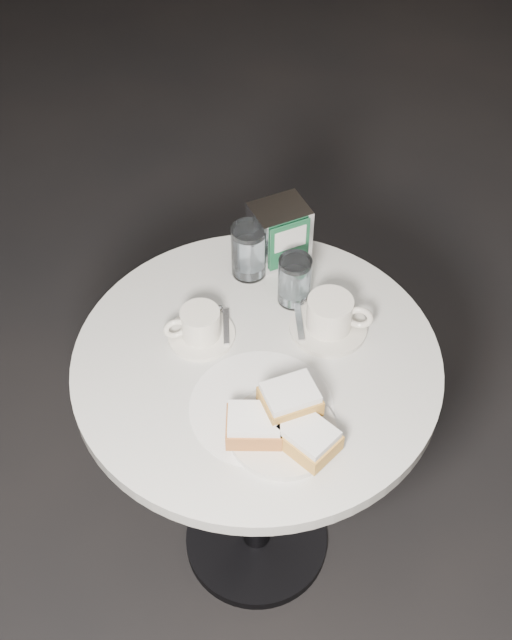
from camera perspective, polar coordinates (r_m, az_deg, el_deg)
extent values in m
plane|color=black|center=(2.14, 0.04, -15.46)|extent=(7.00, 7.00, 0.00)
cylinder|color=black|center=(2.13, 0.04, -15.28)|extent=(0.36, 0.36, 0.03)
cylinder|color=black|center=(1.82, 0.05, -10.31)|extent=(0.07, 0.07, 0.70)
cylinder|color=white|center=(1.52, 0.05, -3.08)|extent=(0.70, 0.70, 0.03)
cylinder|color=white|center=(1.44, 0.39, -6.19)|extent=(0.30, 0.30, 0.00)
cylinder|color=silver|center=(1.40, 1.90, -7.96)|extent=(0.25, 0.25, 0.01)
cube|color=#B97138|center=(1.38, -0.15, -7.62)|extent=(0.10, 0.08, 0.04)
cube|color=white|center=(1.36, -0.15, -7.03)|extent=(0.09, 0.08, 0.01)
cube|color=gold|center=(1.37, 3.72, -8.52)|extent=(0.12, 0.12, 0.04)
cube|color=white|center=(1.35, 3.77, -7.94)|extent=(0.11, 0.11, 0.01)
cube|color=#BC873A|center=(1.38, 2.43, -5.80)|extent=(0.11, 0.10, 0.04)
cube|color=white|center=(1.36, 2.46, -5.18)|extent=(0.10, 0.09, 0.01)
cylinder|color=white|center=(1.55, -3.90, -1.05)|extent=(0.16, 0.16, 0.01)
cylinder|color=white|center=(1.52, -3.97, -0.21)|extent=(0.09, 0.09, 0.06)
cylinder|color=#8F694E|center=(1.50, -4.02, 0.41)|extent=(0.08, 0.08, 0.00)
torus|color=silver|center=(1.52, -5.76, -0.61)|extent=(0.05, 0.02, 0.05)
cube|color=#B5B5B9|center=(1.55, -2.14, -0.46)|extent=(0.01, 0.09, 0.00)
sphere|color=silver|center=(1.58, -2.59, 0.79)|extent=(0.02, 0.02, 0.02)
cylinder|color=beige|center=(1.56, 5.15, -0.50)|extent=(0.19, 0.19, 0.01)
cylinder|color=white|center=(1.53, 5.25, 0.48)|extent=(0.11, 0.11, 0.07)
cylinder|color=brown|center=(1.51, 5.32, 1.19)|extent=(0.10, 0.10, 0.00)
torus|color=silver|center=(1.53, 7.35, 0.17)|extent=(0.06, 0.03, 0.05)
cube|color=silver|center=(1.56, 3.08, 0.01)|extent=(0.01, 0.11, 0.00)
sphere|color=silver|center=(1.59, 3.38, 1.46)|extent=(0.02, 0.02, 0.02)
cylinder|color=white|center=(1.63, -0.51, 4.94)|extent=(0.07, 0.07, 0.12)
cylinder|color=white|center=(1.63, -0.51, 4.83)|extent=(0.06, 0.06, 0.10)
cylinder|color=white|center=(1.58, 2.75, 2.84)|extent=(0.08, 0.08, 0.11)
cylinder|color=silver|center=(1.58, 2.75, 2.74)|extent=(0.07, 0.07, 0.09)
cube|color=silver|center=(1.66, 1.66, 6.25)|extent=(0.14, 0.12, 0.13)
cube|color=#195A35|center=(1.63, 2.40, 5.35)|extent=(0.08, 0.03, 0.11)
cube|color=white|center=(1.61, 2.47, 5.78)|extent=(0.07, 0.03, 0.05)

